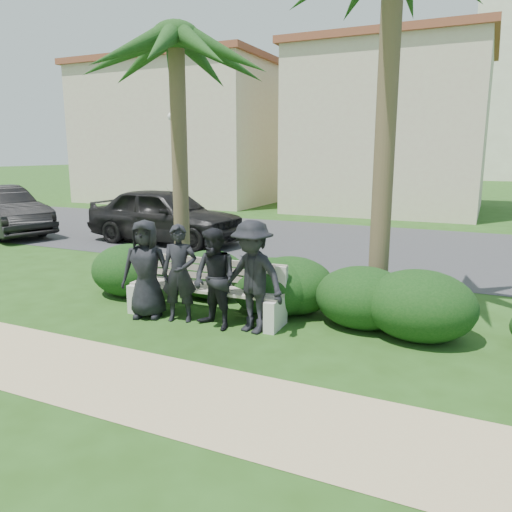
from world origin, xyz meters
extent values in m
plane|color=#234413|center=(0.00, 0.00, 0.00)|extent=(160.00, 160.00, 0.00)
cube|color=tan|center=(0.00, -1.80, 0.00)|extent=(30.00, 1.60, 0.01)
cube|color=#2D2D30|center=(0.00, 8.00, 0.00)|extent=(160.00, 8.00, 0.01)
cube|color=beige|center=(-12.00, 18.00, 3.50)|extent=(10.00, 8.00, 7.00)
cube|color=brown|center=(-12.00, 18.00, 7.15)|extent=(10.40, 8.40, 0.30)
cube|color=beige|center=(-1.00, 18.00, 3.50)|extent=(8.00, 8.00, 7.00)
cube|color=brown|center=(-1.00, 18.00, 7.15)|extent=(8.40, 8.40, 0.30)
cylinder|color=black|center=(-9.00, 12.00, 2.00)|extent=(0.12, 0.12, 4.00)
sphere|color=white|center=(-9.00, 12.00, 4.11)|extent=(0.36, 0.36, 0.36)
cube|color=gray|center=(-0.69, 0.56, 0.49)|extent=(2.64, 0.70, 0.04)
cube|color=gray|center=(-0.69, 0.82, 0.76)|extent=(2.62, 0.14, 0.31)
cube|color=beige|center=(-1.91, 0.56, 0.24)|extent=(0.20, 0.61, 0.48)
cube|color=beige|center=(0.54, 0.56, 0.24)|extent=(0.20, 0.61, 0.48)
imported|color=black|center=(-1.58, 0.23, 0.80)|extent=(0.91, 0.74, 1.60)
imported|color=black|center=(-0.98, 0.30, 0.78)|extent=(0.66, 0.53, 1.56)
imported|color=black|center=(-0.31, 0.23, 0.77)|extent=(0.90, 0.80, 1.55)
imported|color=black|center=(0.27, 0.33, 0.85)|extent=(1.20, 0.84, 1.69)
ellipsoid|color=black|center=(-2.68, 1.17, 0.50)|extent=(1.53, 1.26, 1.00)
ellipsoid|color=black|center=(-1.22, 1.69, 0.45)|extent=(1.38, 1.14, 0.90)
ellipsoid|color=black|center=(0.21, 1.28, 0.49)|extent=(1.49, 1.23, 0.97)
ellipsoid|color=black|center=(0.45, 1.49, 0.49)|extent=(1.49, 1.23, 0.97)
ellipsoid|color=black|center=(2.57, 1.12, 0.52)|extent=(1.59, 1.32, 1.04)
ellipsoid|color=black|center=(1.71, 1.28, 0.49)|extent=(1.49, 1.23, 0.97)
cylinder|color=brown|center=(-2.35, 2.46, 2.42)|extent=(0.32, 0.32, 4.84)
cylinder|color=brown|center=(1.79, 1.95, 2.86)|extent=(0.32, 0.32, 5.73)
imported|color=black|center=(-5.31, 6.07, 0.82)|extent=(4.87, 2.11, 1.64)
camera|label=1|loc=(3.34, -6.11, 2.65)|focal=35.00mm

